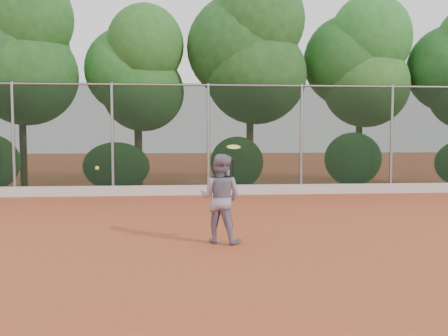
{
  "coord_description": "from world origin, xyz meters",
  "views": [
    {
      "loc": [
        -0.81,
        -8.81,
        1.94
      ],
      "look_at": [
        0.0,
        1.0,
        1.25
      ],
      "focal_mm": 40.0,
      "sensor_mm": 36.0,
      "label": 1
    }
  ],
  "objects": [
    {
      "name": "tennis_racket",
      "position": [
        0.08,
        -0.12,
        1.65
      ],
      "size": [
        0.29,
        0.28,
        0.55
      ],
      "color": "black",
      "rests_on": "ground"
    },
    {
      "name": "ground",
      "position": [
        0.0,
        0.0,
        0.0
      ],
      "size": [
        80.0,
        80.0,
        0.0
      ],
      "primitive_type": "plane",
      "color": "#A74727",
      "rests_on": "ground"
    },
    {
      "name": "tennis_ball_in_flight",
      "position": [
        -2.37,
        0.38,
        1.31
      ],
      "size": [
        0.07,
        0.07,
        0.07
      ],
      "color": "#D8EB35",
      "rests_on": "ground"
    },
    {
      "name": "chainlink_fence",
      "position": [
        -0.0,
        7.0,
        1.86
      ],
      "size": [
        24.09,
        0.09,
        3.5
      ],
      "color": "black",
      "rests_on": "ground"
    },
    {
      "name": "foliage_backdrop",
      "position": [
        -0.55,
        8.98,
        4.4
      ],
      "size": [
        23.7,
        3.63,
        7.55
      ],
      "color": "#402618",
      "rests_on": "ground"
    },
    {
      "name": "tennis_player",
      "position": [
        -0.15,
        -0.09,
        0.79
      ],
      "size": [
        0.94,
        0.86,
        1.58
      ],
      "primitive_type": "imported",
      "rotation": [
        0.0,
        0.0,
        2.73
      ],
      "color": "gray",
      "rests_on": "ground"
    },
    {
      "name": "concrete_curb",
      "position": [
        0.0,
        6.82,
        0.15
      ],
      "size": [
        24.0,
        0.2,
        0.3
      ],
      "primitive_type": "cube",
      "color": "silver",
      "rests_on": "ground"
    }
  ]
}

